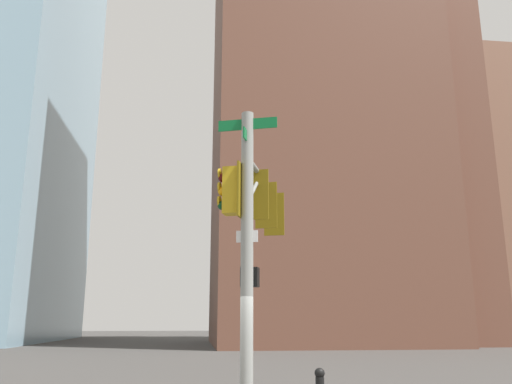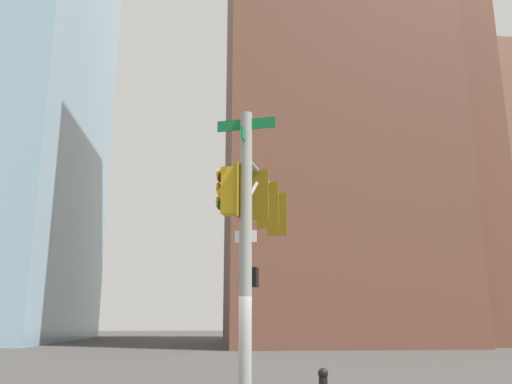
% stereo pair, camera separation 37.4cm
% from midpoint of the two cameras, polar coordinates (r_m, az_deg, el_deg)
% --- Properties ---
extents(signal_pole_assembly, '(2.01, 4.34, 6.39)m').
position_cam_midpoint_polar(signal_pole_assembly, '(11.93, 0.89, -3.18)').
color(signal_pole_assembly, gray).
rests_on(signal_pole_assembly, ground_plane).
extents(building_brick_nearside, '(18.93, 18.89, 48.68)m').
position_cam_midpoint_polar(building_brick_nearside, '(53.07, 7.72, 11.26)').
color(building_brick_nearside, brown).
rests_on(building_brick_nearside, ground_plane).
extents(building_brick_midblock, '(17.12, 16.90, 43.66)m').
position_cam_midpoint_polar(building_brick_midblock, '(54.73, 13.02, 7.85)').
color(building_brick_midblock, brown).
rests_on(building_brick_midblock, ground_plane).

